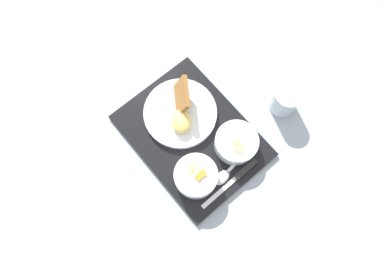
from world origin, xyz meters
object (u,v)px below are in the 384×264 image
Objects in this scene: bowl_salad at (196,176)px; bowl_soup at (236,142)px; plate_main at (180,112)px; spoon at (228,171)px; knife at (241,173)px; glass_water at (285,101)px.

bowl_salad is 0.97× the size of bowl_soup.
spoon is at bearing 173.71° from plate_main.
knife is at bearing 123.54° from spoon.
bowl_soup is 0.72× the size of spoon.
knife is 0.04m from spoon.
bowl_salad is 1.35× the size of glass_water.
glass_water is (-0.19, -0.24, 0.01)m from plate_main.
bowl_soup is 0.19m from glass_water.
knife is 0.25m from glass_water.
bowl_salad is at bearing 85.66° from glass_water.
plate_main reaches higher than bowl_salad.
plate_main is (0.18, 0.05, -0.01)m from bowl_soup.
plate_main is at bearing 14.29° from bowl_soup.
bowl_salad is 0.55× the size of plate_main.
spoon is (-0.05, -0.08, -0.03)m from bowl_salad.
glass_water reaches higher than bowl_soup.
bowl_salad is at bearing -34.81° from knife.
knife is (-0.24, 0.00, -0.01)m from plate_main.
glass_water is at bearing -128.87° from plate_main.
glass_water reaches higher than knife.
spoon is 0.26m from glass_water.
bowl_soup is 0.09m from knife.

